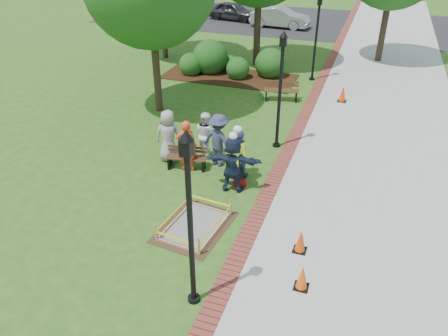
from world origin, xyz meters
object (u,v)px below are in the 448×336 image
(bench_near, at_px, (187,162))
(hivis_worker_a, at_px, (233,162))
(lamp_near, at_px, (190,211))
(hivis_worker_b, at_px, (238,155))
(wet_concrete_pad, at_px, (195,220))
(cone_front, at_px, (302,278))
(hivis_worker_c, at_px, (237,151))

(bench_near, height_order, hivis_worker_a, hivis_worker_a)
(bench_near, relative_size, lamp_near, 0.33)
(lamp_near, xyz_separation_m, hivis_worker_b, (-0.63, 5.16, -1.51))
(wet_concrete_pad, distance_m, bench_near, 3.30)
(wet_concrete_pad, distance_m, hivis_worker_b, 2.82)
(wet_concrete_pad, xyz_separation_m, hivis_worker_a, (0.39, 2.17, 0.76))
(cone_front, distance_m, hivis_worker_b, 4.94)
(wet_concrete_pad, distance_m, lamp_near, 3.48)
(bench_near, height_order, hivis_worker_c, hivis_worker_c)
(hivis_worker_c, bearing_deg, hivis_worker_a, -79.56)
(wet_concrete_pad, bearing_deg, lamp_near, -67.90)
(lamp_near, bearing_deg, hivis_worker_b, 96.93)
(cone_front, distance_m, hivis_worker_a, 4.52)
(bench_near, bearing_deg, hivis_worker_b, -7.17)
(bench_near, xyz_separation_m, hivis_worker_a, (1.90, -0.77, 0.76))
(cone_front, height_order, hivis_worker_a, hivis_worker_a)
(lamp_near, bearing_deg, hivis_worker_c, 97.99)
(hivis_worker_b, xyz_separation_m, hivis_worker_c, (-0.14, 0.33, -0.07))
(wet_concrete_pad, distance_m, hivis_worker_c, 3.11)
(hivis_worker_a, bearing_deg, wet_concrete_pad, -100.14)
(wet_concrete_pad, relative_size, lamp_near, 0.58)
(hivis_worker_b, bearing_deg, hivis_worker_c, 113.54)
(wet_concrete_pad, height_order, hivis_worker_a, hivis_worker_a)
(bench_near, height_order, lamp_near, lamp_near)
(bench_near, relative_size, hivis_worker_a, 0.71)
(bench_near, bearing_deg, hivis_worker_c, 3.07)
(cone_front, xyz_separation_m, hivis_worker_b, (-2.84, 3.98, 0.65))
(wet_concrete_pad, relative_size, bench_near, 1.73)
(bench_near, height_order, hivis_worker_b, hivis_worker_b)
(hivis_worker_a, bearing_deg, hivis_worker_c, 100.44)
(bench_near, distance_m, hivis_worker_a, 2.19)
(hivis_worker_a, relative_size, hivis_worker_b, 1.02)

